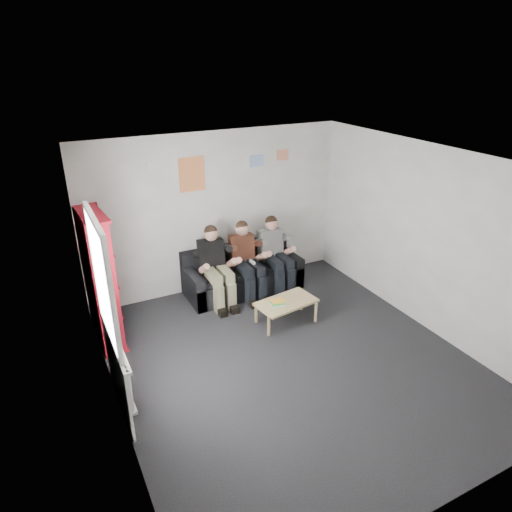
{
  "coord_description": "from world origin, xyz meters",
  "views": [
    {
      "loc": [
        -2.71,
        -4.28,
        3.85
      ],
      "look_at": [
        0.13,
        1.3,
        1.0
      ],
      "focal_mm": 32.0,
      "sensor_mm": 36.0,
      "label": 1
    }
  ],
  "objects_px": {
    "person_left": "(216,267)",
    "person_right": "(276,255)",
    "person_middle": "(247,261)",
    "bookshelf": "(102,280)",
    "sofa": "(242,275)",
    "coffee_table": "(286,304)"
  },
  "relations": [
    {
      "from": "person_left",
      "to": "person_right",
      "type": "bearing_deg",
      "value": 6.8
    },
    {
      "from": "person_middle",
      "to": "person_right",
      "type": "bearing_deg",
      "value": 7.42
    },
    {
      "from": "bookshelf",
      "to": "person_middle",
      "type": "xyz_separation_m",
      "value": [
        2.36,
        0.32,
        -0.34
      ]
    },
    {
      "from": "sofa",
      "to": "coffee_table",
      "type": "height_order",
      "value": "sofa"
    },
    {
      "from": "sofa",
      "to": "coffee_table",
      "type": "xyz_separation_m",
      "value": [
        0.14,
        -1.26,
        0.04
      ]
    },
    {
      "from": "sofa",
      "to": "person_left",
      "type": "xyz_separation_m",
      "value": [
        -0.55,
        -0.19,
        0.36
      ]
    },
    {
      "from": "bookshelf",
      "to": "person_right",
      "type": "height_order",
      "value": "bookshelf"
    },
    {
      "from": "person_middle",
      "to": "person_left",
      "type": "bearing_deg",
      "value": -172.57
    },
    {
      "from": "person_left",
      "to": "person_right",
      "type": "relative_size",
      "value": 1.01
    },
    {
      "from": "sofa",
      "to": "person_middle",
      "type": "relative_size",
      "value": 1.55
    },
    {
      "from": "sofa",
      "to": "person_right",
      "type": "xyz_separation_m",
      "value": [
        0.55,
        -0.19,
        0.35
      ]
    },
    {
      "from": "sofa",
      "to": "person_right",
      "type": "distance_m",
      "value": 0.68
    },
    {
      "from": "sofa",
      "to": "person_right",
      "type": "height_order",
      "value": "person_right"
    },
    {
      "from": "person_middle",
      "to": "sofa",
      "type": "bearing_deg",
      "value": 97.37
    },
    {
      "from": "person_left",
      "to": "person_right",
      "type": "xyz_separation_m",
      "value": [
        1.11,
        0.0,
        -0.01
      ]
    },
    {
      "from": "sofa",
      "to": "bookshelf",
      "type": "bearing_deg",
      "value": -167.81
    },
    {
      "from": "sofa",
      "to": "person_middle",
      "type": "xyz_separation_m",
      "value": [
        0.0,
        -0.19,
        0.35
      ]
    },
    {
      "from": "sofa",
      "to": "person_right",
      "type": "relative_size",
      "value": 1.55
    },
    {
      "from": "person_middle",
      "to": "person_right",
      "type": "relative_size",
      "value": 1.0
    },
    {
      "from": "sofa",
      "to": "bookshelf",
      "type": "distance_m",
      "value": 2.51
    },
    {
      "from": "coffee_table",
      "to": "person_middle",
      "type": "distance_m",
      "value": 1.12
    },
    {
      "from": "person_right",
      "to": "person_left",
      "type": "bearing_deg",
      "value": -178.84
    }
  ]
}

